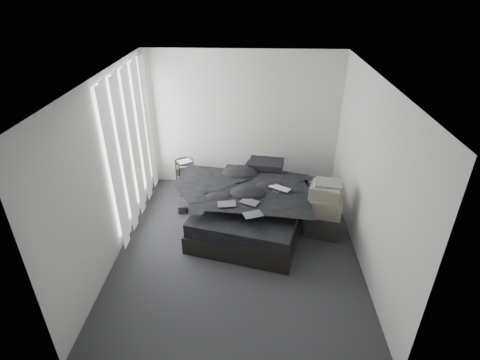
{
  "coord_description": "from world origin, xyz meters",
  "views": [
    {
      "loc": [
        0.23,
        -4.56,
        3.73
      ],
      "look_at": [
        0.0,
        0.8,
        0.75
      ],
      "focal_mm": 28.0,
      "sensor_mm": 36.0,
      "label": 1
    }
  ],
  "objects_px": {
    "bed": "(253,216)",
    "box_lower": "(322,223)",
    "laptop": "(278,185)",
    "side_stand": "(185,177)"
  },
  "relations": [
    {
      "from": "laptop",
      "to": "box_lower",
      "type": "height_order",
      "value": "laptop"
    },
    {
      "from": "laptop",
      "to": "box_lower",
      "type": "bearing_deg",
      "value": 18.97
    },
    {
      "from": "laptop",
      "to": "side_stand",
      "type": "height_order",
      "value": "laptop"
    },
    {
      "from": "bed",
      "to": "laptop",
      "type": "xyz_separation_m",
      "value": [
        0.4,
        -0.05,
        0.64
      ]
    },
    {
      "from": "bed",
      "to": "side_stand",
      "type": "height_order",
      "value": "side_stand"
    },
    {
      "from": "laptop",
      "to": "side_stand",
      "type": "relative_size",
      "value": 0.53
    },
    {
      "from": "bed",
      "to": "box_lower",
      "type": "distance_m",
      "value": 1.15
    },
    {
      "from": "side_stand",
      "to": "box_lower",
      "type": "height_order",
      "value": "side_stand"
    },
    {
      "from": "bed",
      "to": "side_stand",
      "type": "distance_m",
      "value": 1.65
    },
    {
      "from": "laptop",
      "to": "bed",
      "type": "bearing_deg",
      "value": -154.5
    }
  ]
}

